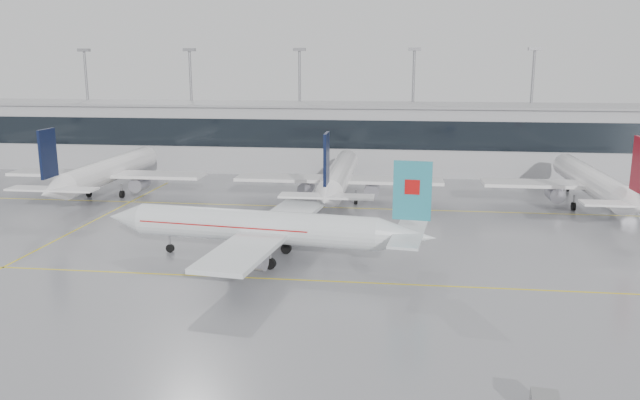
# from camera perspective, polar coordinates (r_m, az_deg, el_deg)

# --- Properties ---
(ground) EXTENTS (320.00, 320.00, 0.00)m
(ground) POSITION_cam_1_polar(r_m,az_deg,el_deg) (58.23, -1.48, -7.33)
(ground) COLOR gray
(ground) RESTS_ON ground
(taxi_line_main) EXTENTS (120.00, 0.25, 0.01)m
(taxi_line_main) POSITION_cam_1_polar(r_m,az_deg,el_deg) (58.23, -1.48, -7.33)
(taxi_line_main) COLOR yellow
(taxi_line_main) RESTS_ON ground
(taxi_line_north) EXTENTS (120.00, 0.25, 0.01)m
(taxi_line_north) POSITION_cam_1_polar(r_m,az_deg,el_deg) (86.85, 1.47, -0.70)
(taxi_line_north) COLOR yellow
(taxi_line_north) RESTS_ON ground
(taxi_line_cross) EXTENTS (0.25, 60.00, 0.01)m
(taxi_line_cross) POSITION_cam_1_polar(r_m,az_deg,el_deg) (81.47, -21.17, -2.42)
(taxi_line_cross) COLOR yellow
(taxi_line_cross) RESTS_ON ground
(terminal) EXTENTS (180.00, 15.00, 12.00)m
(terminal) POSITION_cam_1_polar(r_m,az_deg,el_deg) (117.29, 3.04, 5.67)
(terminal) COLOR #A0A1A4
(terminal) RESTS_ON ground
(terminal_glass) EXTENTS (180.00, 0.20, 5.00)m
(terminal_glass) POSITION_cam_1_polar(r_m,az_deg,el_deg) (109.63, 2.77, 6.00)
(terminal_glass) COLOR black
(terminal_glass) RESTS_ON ground
(terminal_roof) EXTENTS (182.00, 16.00, 0.40)m
(terminal_roof) POSITION_cam_1_polar(r_m,az_deg,el_deg) (116.73, 3.08, 8.70)
(terminal_roof) COLOR gray
(terminal_roof) RESTS_ON ground
(light_masts) EXTENTS (156.40, 1.00, 22.60)m
(light_masts) POSITION_cam_1_polar(r_m,az_deg,el_deg) (122.64, 3.29, 9.41)
(light_masts) COLOR gray
(light_masts) RESTS_ON ground
(air_canada_jet) EXTENTS (34.93, 27.69, 10.79)m
(air_canada_jet) POSITION_cam_1_polar(r_m,az_deg,el_deg) (63.19, -4.88, -2.56)
(air_canada_jet) COLOR silver
(air_canada_jet) RESTS_ON ground
(parked_jet_b) EXTENTS (29.64, 36.96, 11.72)m
(parked_jet_b) POSITION_cam_1_polar(r_m,az_deg,el_deg) (99.24, -18.85, 2.47)
(parked_jet_b) COLOR white
(parked_jet_b) RESTS_ON ground
(parked_jet_c) EXTENTS (29.64, 36.96, 11.72)m
(parked_jet_c) POSITION_cam_1_polar(r_m,az_deg,el_deg) (89.70, 1.72, 2.14)
(parked_jet_c) COLOR white
(parked_jet_c) RESTS_ON ground
(parked_jet_d) EXTENTS (29.64, 36.96, 11.72)m
(parked_jet_d) POSITION_cam_1_polar(r_m,az_deg,el_deg) (93.23, 23.67, 1.49)
(parked_jet_d) COLOR white
(parked_jet_d) RESTS_ON ground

